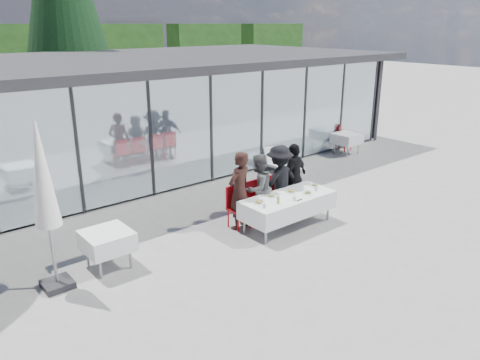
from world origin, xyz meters
The scene contains 25 objects.
ground centered at (0.00, 0.00, 0.00)m, with size 90.00×90.00×0.00m, color gray.
pavilion centered at (2.00, 8.16, 2.15)m, with size 14.80×8.80×3.44m.
dining_table centered at (0.49, 0.34, 0.54)m, with size 2.26×0.96×0.75m.
diner_a centered at (-0.41, 1.00, 0.90)m, with size 0.66×0.66×1.80m, color black.
diner_chair_a centered at (-0.41, 1.09, 0.54)m, with size 0.44×0.44×0.97m.
diner_b centered at (0.16, 1.00, 0.82)m, with size 0.80×0.80×1.65m, color #535353.
diner_chair_b centered at (0.16, 1.09, 0.54)m, with size 0.44×0.44×0.97m.
diner_c centered at (0.83, 1.00, 0.87)m, with size 1.13×1.13×1.74m, color black.
diner_chair_c centered at (0.83, 1.09, 0.54)m, with size 0.44×0.44×0.97m.
diner_d centered at (1.34, 1.00, 0.85)m, with size 1.00×1.00×1.71m, color black.
diner_chair_d centered at (1.34, 1.09, 0.54)m, with size 0.44×0.44×0.97m.
plate_a centered at (-0.33, 0.43, 0.78)m, with size 0.24×0.24×0.07m.
plate_b centered at (0.16, 0.54, 0.78)m, with size 0.24×0.24×0.07m.
plate_c centered at (0.71, 0.47, 0.78)m, with size 0.24×0.24×0.07m.
plate_d centered at (1.45, 0.42, 0.78)m, with size 0.24×0.24×0.07m.
plate_extra centered at (0.94, 0.17, 0.78)m, with size 0.24×0.24×0.07m.
juice_bottle centered at (-0.02, 0.15, 0.83)m, with size 0.06×0.06×0.16m, color #83B34A.
drinking_glasses centered at (0.40, 0.13, 0.80)m, with size 1.72×0.20×0.10m.
folded_eyeglasses centered at (0.49, -0.01, 0.76)m, with size 0.14×0.03×0.01m, color black.
spare_table_left centered at (-3.51, 1.19, 0.55)m, with size 0.86×0.86×0.74m.
spare_table_right centered at (6.62, 3.50, 0.55)m, with size 0.86×0.86×0.74m.
spare_chair_a centered at (6.89, 3.91, 0.54)m, with size 0.61×0.61×0.97m.
spare_chair_b centered at (6.15, 4.30, 0.54)m, with size 0.52×0.52×0.97m.
market_umbrella centered at (-4.53, 1.09, 1.92)m, with size 0.50×0.50×3.00m.
lounger centered at (3.37, 3.56, 0.26)m, with size 0.68×1.37×0.72m.
Camera 1 is at (-6.68, -6.60, 4.47)m, focal length 35.00 mm.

